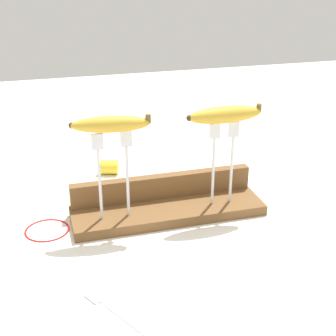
% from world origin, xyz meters
% --- Properties ---
extents(ground_plane, '(3.00, 3.00, 0.00)m').
position_xyz_m(ground_plane, '(0.00, 0.00, 0.00)').
color(ground_plane, white).
extents(wooden_board, '(0.46, 0.13, 0.02)m').
position_xyz_m(wooden_board, '(0.00, 0.00, 0.01)').
color(wooden_board, brown).
rests_on(wooden_board, ground).
extents(board_backstop, '(0.45, 0.03, 0.06)m').
position_xyz_m(board_backstop, '(0.00, 0.05, 0.05)').
color(board_backstop, brown).
rests_on(board_backstop, wooden_board).
extents(fork_stand_left, '(0.09, 0.01, 0.20)m').
position_xyz_m(fork_stand_left, '(-0.13, -0.01, 0.15)').
color(fork_stand_left, silver).
rests_on(fork_stand_left, wooden_board).
extents(fork_stand_right, '(0.07, 0.01, 0.20)m').
position_xyz_m(fork_stand_right, '(0.13, -0.01, 0.14)').
color(fork_stand_right, silver).
rests_on(fork_stand_right, wooden_board).
extents(banana_raised_left, '(0.17, 0.06, 0.04)m').
position_xyz_m(banana_raised_left, '(-0.13, -0.01, 0.25)').
color(banana_raised_left, gold).
rests_on(banana_raised_left, fork_stand_left).
extents(banana_raised_right, '(0.18, 0.05, 0.04)m').
position_xyz_m(banana_raised_right, '(0.13, -0.01, 0.25)').
color(banana_raised_right, gold).
rests_on(banana_raised_right, fork_stand_right).
extents(fork_fallen_near, '(0.04, 0.18, 0.01)m').
position_xyz_m(fork_fallen_near, '(0.17, 0.40, 0.00)').
color(fork_fallen_near, silver).
rests_on(fork_fallen_near, ground).
extents(fork_fallen_far, '(0.11, 0.17, 0.01)m').
position_xyz_m(fork_fallen_far, '(-0.19, -0.30, 0.00)').
color(fork_fallen_far, silver).
rests_on(fork_fallen_far, ground).
extents(banana_chunk_near, '(0.06, 0.05, 0.04)m').
position_xyz_m(banana_chunk_near, '(-0.10, 0.28, 0.02)').
color(banana_chunk_near, yellow).
rests_on(banana_chunk_near, ground).
extents(wire_coil, '(0.10, 0.10, 0.01)m').
position_xyz_m(wire_coil, '(-0.28, 0.01, 0.00)').
color(wire_coil, red).
rests_on(wire_coil, ground).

